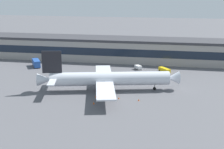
# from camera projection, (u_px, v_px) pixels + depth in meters

# --- Properties ---
(ground_plane) EXTENTS (600.00, 600.00, 0.00)m
(ground_plane) POSITION_uv_depth(u_px,v_px,m) (144.00, 90.00, 117.09)
(ground_plane) COLOR #56565B
(terminal_building) EXTENTS (202.37, 17.77, 11.53)m
(terminal_building) POSITION_uv_depth(u_px,v_px,m) (153.00, 50.00, 161.09)
(terminal_building) COLOR #9E9993
(terminal_building) RESTS_ON ground_plane
(airliner) EXTENTS (50.52, 43.61, 14.81)m
(airliner) POSITION_uv_depth(u_px,v_px,m) (107.00, 79.00, 115.40)
(airliner) COLOR silver
(airliner) RESTS_ON ground_plane
(baggage_tug) EXTENTS (3.69, 4.10, 1.85)m
(baggage_tug) POSITION_uv_depth(u_px,v_px,m) (138.00, 67.00, 146.67)
(baggage_tug) COLOR white
(baggage_tug) RESTS_ON ground_plane
(belt_loader) EXTENTS (5.52, 6.27, 1.95)m
(belt_loader) POSITION_uv_depth(u_px,v_px,m) (165.00, 70.00, 141.48)
(belt_loader) COLOR yellow
(belt_loader) RESTS_ON ground_plane
(fuel_truck) EXTENTS (6.74, 8.64, 3.35)m
(fuel_truck) POSITION_uv_depth(u_px,v_px,m) (36.00, 63.00, 151.72)
(fuel_truck) COLOR #2651A5
(fuel_truck) RESTS_ON ground_plane
(traffic_cone_0) EXTENTS (0.57, 0.57, 0.71)m
(traffic_cone_0) POSITION_uv_depth(u_px,v_px,m) (94.00, 103.00, 103.04)
(traffic_cone_0) COLOR #F2590C
(traffic_cone_0) RESTS_ON ground_plane
(traffic_cone_1) EXTENTS (0.49, 0.49, 0.61)m
(traffic_cone_1) POSITION_uv_depth(u_px,v_px,m) (119.00, 98.00, 107.98)
(traffic_cone_1) COLOR #F2590C
(traffic_cone_1) RESTS_ON ground_plane
(traffic_cone_2) EXTENTS (0.51, 0.51, 0.64)m
(traffic_cone_2) POSITION_uv_depth(u_px,v_px,m) (96.00, 97.00, 109.13)
(traffic_cone_2) COLOR #F2590C
(traffic_cone_2) RESTS_ON ground_plane
(traffic_cone_3) EXTENTS (0.53, 0.53, 0.66)m
(traffic_cone_3) POSITION_uv_depth(u_px,v_px,m) (139.00, 100.00, 105.99)
(traffic_cone_3) COLOR #F2590C
(traffic_cone_3) RESTS_ON ground_plane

